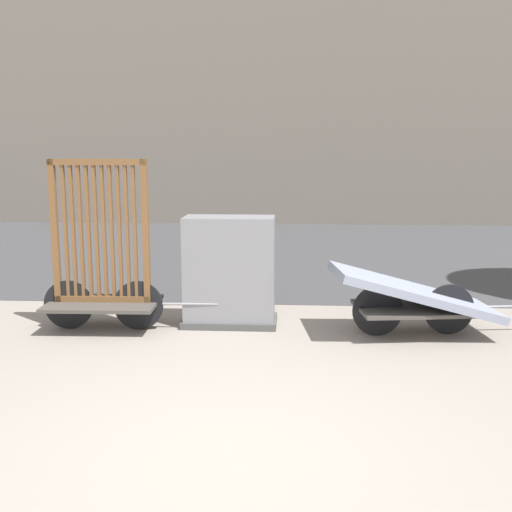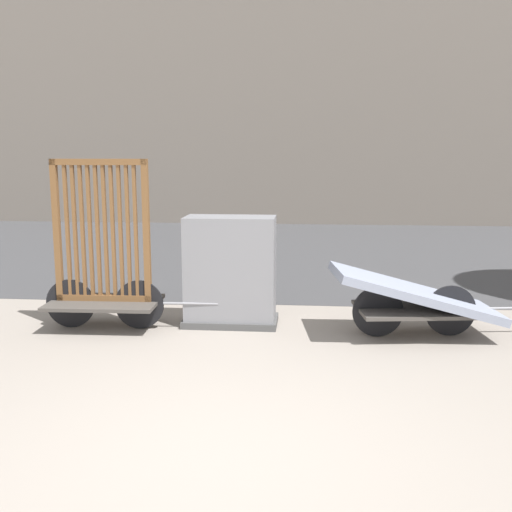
{
  "view_description": "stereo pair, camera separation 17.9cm",
  "coord_description": "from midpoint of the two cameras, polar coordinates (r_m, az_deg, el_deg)",
  "views": [
    {
      "loc": [
        0.41,
        -3.75,
        2.02
      ],
      "look_at": [
        0.0,
        2.83,
        0.88
      ],
      "focal_mm": 42.0,
      "sensor_mm": 36.0,
      "label": 1
    },
    {
      "loc": [
        0.59,
        -3.73,
        2.02
      ],
      "look_at": [
        0.0,
        2.83,
        0.88
      ],
      "focal_mm": 42.0,
      "sensor_mm": 36.0,
      "label": 2
    }
  ],
  "objects": [
    {
      "name": "ground_plane",
      "position": [
        4.28,
        -3.74,
        -18.37
      ],
      "size": [
        60.0,
        60.0,
        0.0
      ],
      "primitive_type": "plane",
      "color": "gray"
    },
    {
      "name": "road_strip",
      "position": [
        12.57,
        1.24,
        0.61
      ],
      "size": [
        56.0,
        9.18,
        0.01
      ],
      "color": "#424244",
      "rests_on": "ground_plane"
    },
    {
      "name": "bike_cart_with_bedframe",
      "position": [
        7.08,
        -15.13,
        -1.37
      ],
      "size": [
        2.02,
        0.82,
        1.95
      ],
      "rotation": [
        0.0,
        0.0,
        0.03
      ],
      "color": "#4C4742",
      "rests_on": "ground_plane"
    },
    {
      "name": "bike_cart_with_mattress",
      "position": [
        6.88,
        14.13,
        -3.8
      ],
      "size": [
        2.27,
        1.11,
        0.78
      ],
      "rotation": [
        0.0,
        0.0,
        0.13
      ],
      "color": "#4C4742",
      "rests_on": "ground_plane"
    },
    {
      "name": "utility_cabinet",
      "position": [
        7.05,
        -3.25,
        -1.79
      ],
      "size": [
        1.11,
        0.57,
        1.29
      ],
      "color": "#4C4C4C",
      "rests_on": "ground_plane"
    }
  ]
}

